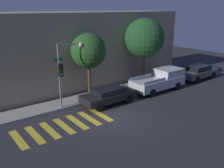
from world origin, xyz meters
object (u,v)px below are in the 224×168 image
Objects in this scene: traffic_light_pole at (65,65)px; sedan_middle at (199,72)px; pickup_truck at (160,80)px; tree_midblock at (144,38)px; sedan_near_corner at (109,95)px; tree_near_corner at (89,51)px.

sedan_middle is at bearing -4.91° from traffic_light_pole.
tree_midblock is (-0.24, 2.05, 3.59)m from pickup_truck.
tree_midblock is (5.65, 2.05, 3.79)m from sedan_near_corner.
sedan_middle is (11.80, -0.00, 0.05)m from sedan_near_corner.
traffic_light_pole is at bearing 171.83° from pickup_truck.
sedan_near_corner is at bearing -77.61° from tree_near_corner.
pickup_truck is at bearing -8.17° from traffic_light_pole.
tree_midblock is at bearing 19.98° from sedan_near_corner.
pickup_truck is at bearing 180.00° from sedan_middle.
traffic_light_pole is at bearing -174.78° from tree_midblock.
tree_near_corner is at bearing 17.47° from traffic_light_pole.
tree_near_corner is at bearing 162.04° from pickup_truck.
sedan_middle is at bearing -9.51° from tree_near_corner.
pickup_truck is 7.32m from tree_near_corner.
sedan_middle is (14.75, -1.27, -2.51)m from traffic_light_pole.
sedan_near_corner is 5.88m from pickup_truck.
traffic_light_pole is 4.10m from sedan_near_corner.
sedan_near_corner is 0.95× the size of sedan_middle.
sedan_near_corner is 0.82× the size of tree_near_corner.
sedan_middle is at bearing -0.00° from pickup_truck.
traffic_light_pole is at bearing 175.09° from sedan_middle.
traffic_light_pole is 1.10× the size of sedan_near_corner.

